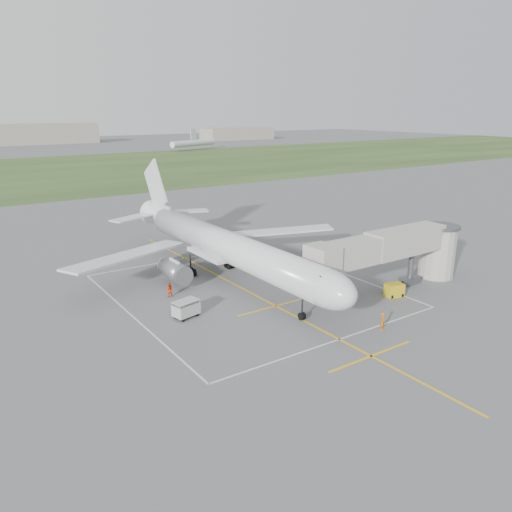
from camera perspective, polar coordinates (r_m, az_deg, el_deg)
ground at (r=62.71m, az=-3.20°, el=-2.87°), size 700.00×700.00×0.00m
grass_strip at (r=184.43m, az=-24.97°, el=8.52°), size 700.00×120.00×0.02m
apron_markings at (r=58.11m, az=-0.20°, el=-4.44°), size 28.20×60.00×0.01m
airliner at (r=62.02m, az=-3.62°, el=1.15°), size 38.93×46.75×13.52m
jet_bridge at (r=61.47m, az=16.16°, el=0.72°), size 23.40×5.00×7.20m
gpu_unit at (r=59.57m, az=15.52°, el=-3.77°), size 2.27×1.82×1.52m
baggage_cart at (r=52.19m, az=-8.00°, el=-6.00°), size 2.93×2.14×1.84m
ramp_worker_nose at (r=50.47m, az=14.29°, el=-7.25°), size 0.77×0.68×1.77m
ramp_worker_wing at (r=58.09m, az=-9.89°, el=-3.82°), size 0.98×0.86×1.68m
distant_aircraft at (r=220.92m, az=-26.36°, el=10.37°), size 208.63×58.97×8.85m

